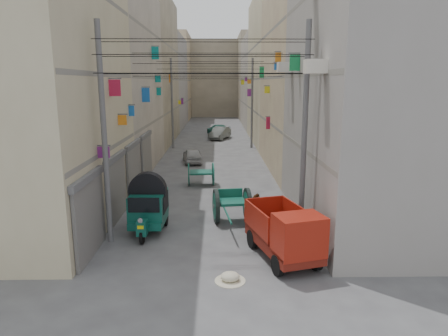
{
  "coord_description": "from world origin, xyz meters",
  "views": [
    {
      "loc": [
        0.45,
        -8.27,
        5.89
      ],
      "look_at": [
        0.7,
        6.5,
        2.72
      ],
      "focal_mm": 32.0,
      "sensor_mm": 36.0,
      "label": 1
    }
  ],
  "objects_px": {
    "auto_rickshaw": "(148,205)",
    "tonga_cart": "(232,205)",
    "distant_car_grey": "(220,133)",
    "horse": "(255,215)",
    "distant_car_white": "(192,155)",
    "mini_truck": "(288,237)",
    "second_cart": "(201,173)",
    "distant_car_green": "(218,130)",
    "feed_sack": "(230,277)"
  },
  "relations": [
    {
      "from": "tonga_cart",
      "to": "distant_car_white",
      "type": "distance_m",
      "value": 13.33
    },
    {
      "from": "distant_car_white",
      "to": "feed_sack",
      "type": "bearing_deg",
      "value": 88.21
    },
    {
      "from": "feed_sack",
      "to": "distant_car_grey",
      "type": "xyz_separation_m",
      "value": [
        -0.1,
        31.05,
        0.49
      ]
    },
    {
      "from": "distant_car_green",
      "to": "distant_car_grey",
      "type": "bearing_deg",
      "value": 75.88
    },
    {
      "from": "feed_sack",
      "to": "distant_car_grey",
      "type": "bearing_deg",
      "value": 90.18
    },
    {
      "from": "mini_truck",
      "to": "second_cart",
      "type": "height_order",
      "value": "mini_truck"
    },
    {
      "from": "distant_car_grey",
      "to": "feed_sack",
      "type": "bearing_deg",
      "value": -70.67
    },
    {
      "from": "auto_rickshaw",
      "to": "feed_sack",
      "type": "height_order",
      "value": "auto_rickshaw"
    },
    {
      "from": "distant_car_grey",
      "to": "second_cart",
      "type": "bearing_deg",
      "value": -74.48
    },
    {
      "from": "mini_truck",
      "to": "distant_car_green",
      "type": "relative_size",
      "value": 0.86
    },
    {
      "from": "tonga_cart",
      "to": "horse",
      "type": "height_order",
      "value": "tonga_cart"
    },
    {
      "from": "horse",
      "to": "distant_car_grey",
      "type": "bearing_deg",
      "value": -85.14
    },
    {
      "from": "horse",
      "to": "distant_car_white",
      "type": "xyz_separation_m",
      "value": [
        -3.35,
        14.35,
        -0.17
      ]
    },
    {
      "from": "horse",
      "to": "distant_car_green",
      "type": "distance_m",
      "value": 30.1
    },
    {
      "from": "auto_rickshaw",
      "to": "second_cart",
      "type": "height_order",
      "value": "auto_rickshaw"
    },
    {
      "from": "auto_rickshaw",
      "to": "mini_truck",
      "type": "distance_m",
      "value": 5.91
    },
    {
      "from": "feed_sack",
      "to": "distant_car_grey",
      "type": "distance_m",
      "value": 31.05
    },
    {
      "from": "auto_rickshaw",
      "to": "distant_car_green",
      "type": "relative_size",
      "value": 0.62
    },
    {
      "from": "second_cart",
      "to": "feed_sack",
      "type": "height_order",
      "value": "second_cart"
    },
    {
      "from": "mini_truck",
      "to": "distant_car_green",
      "type": "height_order",
      "value": "mini_truck"
    },
    {
      "from": "tonga_cart",
      "to": "distant_car_grey",
      "type": "distance_m",
      "value": 25.79
    },
    {
      "from": "auto_rickshaw",
      "to": "horse",
      "type": "relative_size",
      "value": 1.57
    },
    {
      "from": "distant_car_grey",
      "to": "mini_truck",
      "type": "bearing_deg",
      "value": -66.97
    },
    {
      "from": "auto_rickshaw",
      "to": "distant_car_white",
      "type": "relative_size",
      "value": 0.82
    },
    {
      "from": "mini_truck",
      "to": "distant_car_grey",
      "type": "distance_m",
      "value": 29.91
    },
    {
      "from": "auto_rickshaw",
      "to": "feed_sack",
      "type": "bearing_deg",
      "value": -51.96
    },
    {
      "from": "second_cart",
      "to": "distant_car_green",
      "type": "xyz_separation_m",
      "value": [
        1.08,
        22.51,
        -0.09
      ]
    },
    {
      "from": "auto_rickshaw",
      "to": "feed_sack",
      "type": "xyz_separation_m",
      "value": [
        3.14,
        -4.24,
        -0.94
      ]
    },
    {
      "from": "second_cart",
      "to": "distant_car_grey",
      "type": "xyz_separation_m",
      "value": [
        1.24,
        19.48,
        -0.07
      ]
    },
    {
      "from": "tonga_cart",
      "to": "horse",
      "type": "xyz_separation_m",
      "value": [
        0.86,
        -1.26,
        -0.05
      ]
    },
    {
      "from": "second_cart",
      "to": "distant_car_grey",
      "type": "height_order",
      "value": "second_cart"
    },
    {
      "from": "auto_rickshaw",
      "to": "distant_car_grey",
      "type": "bearing_deg",
      "value": 85.0
    },
    {
      "from": "mini_truck",
      "to": "second_cart",
      "type": "xyz_separation_m",
      "value": [
        -3.26,
        10.36,
        -0.21
      ]
    },
    {
      "from": "distant_car_grey",
      "to": "distant_car_white",
      "type": "bearing_deg",
      "value": -80.47
    },
    {
      "from": "second_cart",
      "to": "distant_car_grey",
      "type": "relative_size",
      "value": 0.41
    },
    {
      "from": "second_cart",
      "to": "distant_car_green",
      "type": "height_order",
      "value": "second_cart"
    },
    {
      "from": "auto_rickshaw",
      "to": "horse",
      "type": "distance_m",
      "value": 4.27
    },
    {
      "from": "horse",
      "to": "distant_car_white",
      "type": "distance_m",
      "value": 14.74
    },
    {
      "from": "auto_rickshaw",
      "to": "distant_car_grey",
      "type": "xyz_separation_m",
      "value": [
        3.05,
        26.8,
        -0.46
      ]
    },
    {
      "from": "tonga_cart",
      "to": "distant_car_grey",
      "type": "relative_size",
      "value": 0.88
    },
    {
      "from": "auto_rickshaw",
      "to": "tonga_cart",
      "type": "bearing_deg",
      "value": 18.23
    },
    {
      "from": "feed_sack",
      "to": "tonga_cart",
      "type": "bearing_deg",
      "value": 87.35
    },
    {
      "from": "auto_rickshaw",
      "to": "mini_truck",
      "type": "xyz_separation_m",
      "value": [
        5.07,
        -3.04,
        -0.17
      ]
    },
    {
      "from": "auto_rickshaw",
      "to": "distant_car_green",
      "type": "bearing_deg",
      "value": 85.96
    },
    {
      "from": "distant_car_white",
      "to": "distant_car_green",
      "type": "height_order",
      "value": "distant_car_green"
    },
    {
      "from": "feed_sack",
      "to": "mini_truck",
      "type": "bearing_deg",
      "value": 32.06
    },
    {
      "from": "mini_truck",
      "to": "horse",
      "type": "bearing_deg",
      "value": 90.82
    },
    {
      "from": "distant_car_white",
      "to": "distant_car_grey",
      "type": "xyz_separation_m",
      "value": [
        2.15,
        12.69,
        0.09
      ]
    },
    {
      "from": "tonga_cart",
      "to": "feed_sack",
      "type": "xyz_separation_m",
      "value": [
        -0.24,
        -5.26,
        -0.62
      ]
    },
    {
      "from": "horse",
      "to": "distant_car_green",
      "type": "bearing_deg",
      "value": -85.1
    }
  ]
}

